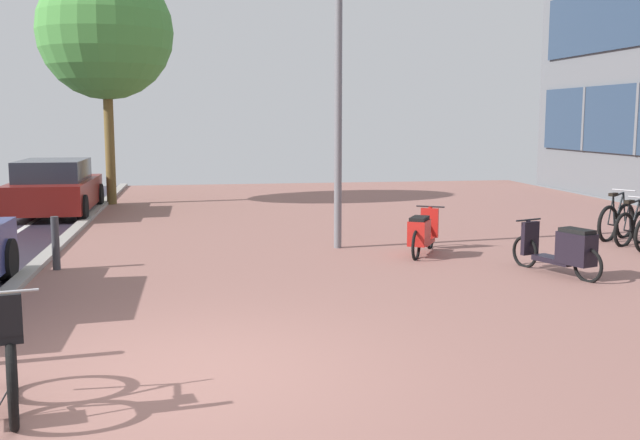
% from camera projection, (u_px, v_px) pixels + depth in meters
% --- Properties ---
extents(ground, '(21.00, 40.00, 0.13)m').
position_uv_depth(ground, '(333.00, 369.00, 7.08)').
color(ground, '#282431').
extents(bicycle_foreground, '(0.56, 1.36, 1.09)m').
position_uv_depth(bicycle_foreground, '(7.00, 367.00, 5.92)').
color(bicycle_foreground, black).
rests_on(bicycle_foreground, ground).
extents(bicycle_rack_05, '(1.17, 0.68, 0.93)m').
position_uv_depth(bicycle_rack_05, '(633.00, 227.00, 13.89)').
color(bicycle_rack_05, black).
rests_on(bicycle_rack_05, ground).
extents(bicycle_rack_06, '(1.24, 0.78, 1.01)m').
position_uv_depth(bicycle_rack_06, '(617.00, 221.00, 14.49)').
color(bicycle_rack_06, black).
rests_on(bicycle_rack_06, ground).
extents(scooter_near, '(0.82, 1.69, 0.81)m').
position_uv_depth(scooter_near, '(564.00, 250.00, 11.10)').
color(scooter_near, black).
rests_on(scooter_near, ground).
extents(scooter_mid, '(0.94, 1.51, 0.82)m').
position_uv_depth(scooter_mid, '(422.00, 233.00, 12.81)').
color(scooter_mid, black).
rests_on(scooter_mid, ground).
extents(parked_car_far, '(1.92, 3.92, 1.36)m').
position_uv_depth(parked_car_far, '(55.00, 188.00, 18.21)').
color(parked_car_far, maroon).
rests_on(parked_car_far, ground).
extents(lamp_post, '(0.20, 0.52, 6.36)m').
position_uv_depth(lamp_post, '(338.00, 54.00, 13.09)').
color(lamp_post, slate).
rests_on(lamp_post, ground).
extents(street_tree, '(3.63, 3.63, 6.49)m').
position_uv_depth(street_tree, '(105.00, 32.00, 19.82)').
color(street_tree, brown).
rests_on(street_tree, ground).
extents(bollard_far, '(0.12, 0.12, 0.85)m').
position_uv_depth(bollard_far, '(56.00, 243.00, 11.55)').
color(bollard_far, '#38383D').
rests_on(bollard_far, ground).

